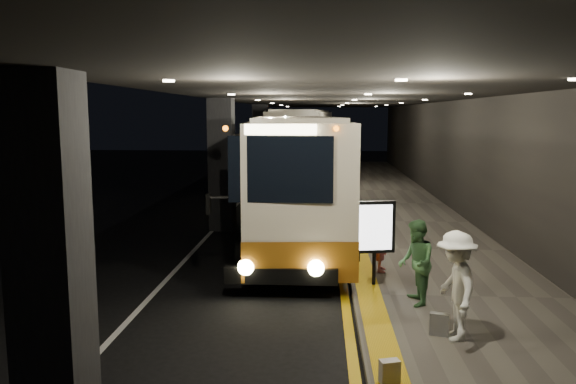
{
  "coord_description": "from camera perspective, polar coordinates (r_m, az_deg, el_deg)",
  "views": [
    {
      "loc": [
        1.83,
        -14.54,
        3.88
      ],
      "look_at": [
        0.9,
        1.08,
        1.7
      ],
      "focal_mm": 35.0,
      "sensor_mm": 36.0,
      "label": 1
    }
  ],
  "objects": [
    {
      "name": "ground",
      "position": [
        15.16,
        -3.65,
        -6.92
      ],
      "size": [
        90.0,
        90.0,
        0.0
      ],
      "primitive_type": "plane",
      "color": "black"
    },
    {
      "name": "info_sign",
      "position": [
        12.34,
        8.82,
        -3.7
      ],
      "size": [
        0.89,
        0.26,
        1.87
      ],
      "rotation": [
        0.0,
        0.0,
        0.18
      ],
      "color": "black",
      "rests_on": "sidewalk"
    },
    {
      "name": "coach_main",
      "position": [
        17.24,
        0.65,
        0.91
      ],
      "size": [
        3.24,
        11.95,
        3.69
      ],
      "rotation": [
        0.0,
        0.0,
        0.07
      ],
      "color": "beige",
      "rests_on": "ground"
    },
    {
      "name": "lane_line_white",
      "position": [
        20.25,
        -6.98,
        -3.16
      ],
      "size": [
        0.12,
        50.0,
        0.01
      ],
      "primitive_type": "cube",
      "color": "silver",
      "rests_on": "ground"
    },
    {
      "name": "stanchion_post",
      "position": [
        14.32,
        7.26,
        -4.81
      ],
      "size": [
        0.05,
        0.05,
        1.18
      ],
      "primitive_type": "cylinder",
      "color": "black",
      "rests_on": "sidewalk"
    },
    {
      "name": "passenger_waiting_green",
      "position": [
        11.35,
        12.87,
        -7.0
      ],
      "size": [
        0.52,
        0.83,
        1.69
      ],
      "primitive_type": "imported",
      "rotation": [
        0.0,
        0.0,
        -1.55
      ],
      "color": "#3C6D3D",
      "rests_on": "sidewalk"
    },
    {
      "name": "coach_third",
      "position": [
        45.32,
        2.3,
        5.1
      ],
      "size": [
        2.58,
        10.97,
        3.43
      ],
      "rotation": [
        0.0,
        0.0,
        0.03
      ],
      "color": "beige",
      "rests_on": "ground"
    },
    {
      "name": "coach_second",
      "position": [
        32.7,
        1.59,
        4.48
      ],
      "size": [
        3.46,
        12.82,
        3.98
      ],
      "rotation": [
        0.0,
        0.0,
        -0.07
      ],
      "color": "beige",
      "rests_on": "ground"
    },
    {
      "name": "terminal_wall",
      "position": [
        20.23,
        18.3,
        5.04
      ],
      "size": [
        0.1,
        50.0,
        6.0
      ],
      "primitive_type": "cube",
      "color": "black",
      "rests_on": "ground"
    },
    {
      "name": "canopy",
      "position": [
        19.56,
        5.47,
        10.01
      ],
      "size": [
        9.0,
        50.0,
        0.4
      ],
      "primitive_type": "cube",
      "color": "black",
      "rests_on": "support_columns"
    },
    {
      "name": "sidewalk",
      "position": [
        20.12,
        11.72,
        -3.14
      ],
      "size": [
        4.5,
        50.0,
        0.15
      ],
      "primitive_type": "cube",
      "color": "#514C44",
      "rests_on": "ground"
    },
    {
      "name": "passenger_waiting_white",
      "position": [
        9.8,
        16.67,
        -9.1
      ],
      "size": [
        0.64,
        1.22,
        1.83
      ],
      "primitive_type": "imported",
      "rotation": [
        0.0,
        0.0,
        -1.5
      ],
      "color": "white",
      "rests_on": "sidewalk"
    },
    {
      "name": "tactile_strip",
      "position": [
        19.92,
        6.3,
        -2.89
      ],
      "size": [
        0.5,
        50.0,
        0.01
      ],
      "primitive_type": "cube",
      "color": "gold",
      "rests_on": "sidewalk"
    },
    {
      "name": "passenger_boarding",
      "position": [
        13.57,
        9.5,
        -4.68
      ],
      "size": [
        0.41,
        0.6,
        1.59
      ],
      "primitive_type": "imported",
      "rotation": [
        0.0,
        0.0,
        1.51
      ],
      "color": "#CC5F64",
      "rests_on": "sidewalk"
    },
    {
      "name": "support_columns",
      "position": [
        18.91,
        -6.74,
        2.78
      ],
      "size": [
        0.8,
        24.8,
        4.4
      ],
      "color": "black",
      "rests_on": "ground"
    },
    {
      "name": "bag_plain",
      "position": [
        8.32,
        10.28,
        -17.54
      ],
      "size": [
        0.31,
        0.23,
        0.34
      ],
      "primitive_type": "cube",
      "rotation": [
        0.0,
        0.0,
        0.28
      ],
      "color": "silver",
      "rests_on": "sidewalk"
    },
    {
      "name": "bag_polka",
      "position": [
        10.11,
        15.13,
        -12.85
      ],
      "size": [
        0.34,
        0.23,
        0.39
      ],
      "primitive_type": "cube",
      "rotation": [
        0.0,
        0.0,
        -0.31
      ],
      "color": "black",
      "rests_on": "sidewalk"
    },
    {
      "name": "kerb_stripe_yellow",
      "position": [
        19.93,
        4.86,
        -3.31
      ],
      "size": [
        0.18,
        50.0,
        0.01
      ],
      "primitive_type": "cube",
      "color": "gold",
      "rests_on": "ground"
    }
  ]
}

